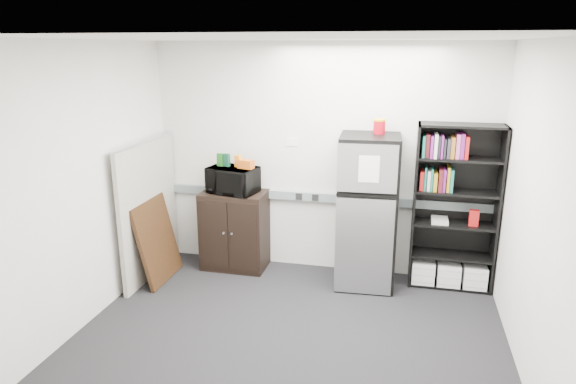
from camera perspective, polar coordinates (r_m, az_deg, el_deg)
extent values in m
plane|color=black|center=(4.95, -0.11, -16.28)|extent=(4.00, 4.00, 0.00)
cube|color=silver|center=(6.05, 3.68, 3.58)|extent=(4.00, 0.02, 2.70)
cube|color=silver|center=(4.40, 26.15, -2.79)|extent=(0.02, 3.50, 2.70)
cube|color=silver|center=(5.20, -22.10, 0.37)|extent=(0.02, 3.50, 2.70)
cube|color=white|center=(4.19, -0.13, 16.75)|extent=(4.00, 3.50, 0.02)
cube|color=slate|center=(6.13, 3.56, -0.59)|extent=(3.92, 0.05, 0.10)
cube|color=white|center=(6.07, 0.42, 5.58)|extent=(0.14, 0.00, 0.10)
cube|color=black|center=(5.90, 13.82, -1.46)|extent=(0.02, 0.34, 1.85)
cube|color=black|center=(5.98, 22.22, -1.96)|extent=(0.02, 0.34, 1.85)
cube|color=black|center=(6.08, 17.93, -1.26)|extent=(0.90, 0.02, 1.85)
cube|color=black|center=(5.73, 18.83, 7.03)|extent=(0.90, 0.34, 0.02)
cube|color=black|center=(6.24, 17.33, -9.65)|extent=(0.85, 0.32, 0.03)
cube|color=black|center=(6.11, 17.60, -6.68)|extent=(0.85, 0.32, 0.03)
cube|color=black|center=(5.98, 17.90, -3.40)|extent=(0.85, 0.32, 0.02)
cube|color=black|center=(5.87, 18.20, 0.01)|extent=(0.85, 0.32, 0.02)
cube|color=black|center=(5.79, 18.52, 3.53)|extent=(0.85, 0.32, 0.02)
cube|color=white|center=(6.16, 14.78, -8.40)|extent=(0.25, 0.30, 0.25)
cube|color=white|center=(6.18, 17.40, -8.54)|extent=(0.25, 0.30, 0.25)
cube|color=white|center=(6.21, 20.00, -8.66)|extent=(0.25, 0.30, 0.25)
cube|color=gray|center=(6.18, -15.17, -1.97)|extent=(0.05, 1.30, 1.60)
cube|color=#B2B2B7|center=(5.99, -15.72, 5.43)|extent=(0.06, 1.30, 0.02)
cube|color=black|center=(6.30, -5.93, -4.21)|extent=(0.77, 0.48, 0.96)
cube|color=black|center=(6.15, -8.30, -4.82)|extent=(0.35, 0.01, 0.84)
cube|color=black|center=(6.03, -5.02, -5.13)|extent=(0.35, 0.01, 0.84)
cylinder|color=#B2B2B7|center=(6.07, -7.18, -4.56)|extent=(0.02, 0.02, 0.02)
cylinder|color=#B2B2B7|center=(6.04, -6.29, -4.64)|extent=(0.02, 0.02, 0.02)
imported|color=black|center=(6.10, -6.16, 1.34)|extent=(0.62, 0.48, 0.31)
cube|color=#175017|center=(6.13, -7.54, 3.58)|extent=(0.08, 0.06, 0.15)
cube|color=#0D3924|center=(6.10, -6.84, 3.55)|extent=(0.08, 0.07, 0.15)
cube|color=orange|center=(6.06, -5.58, 3.44)|extent=(0.08, 0.07, 0.14)
cube|color=#C95714|center=(5.98, -4.71, 3.11)|extent=(0.20, 0.14, 0.10)
cube|color=black|center=(5.81, 8.81, -2.23)|extent=(0.68, 0.68, 1.70)
cube|color=#AAAAAF|center=(5.33, 8.79, 2.58)|extent=(0.62, 0.05, 0.51)
cube|color=#AAAAAF|center=(5.59, 8.41, -6.09)|extent=(0.62, 0.05, 1.09)
cube|color=black|center=(5.39, 8.65, -0.44)|extent=(0.62, 0.04, 0.03)
cube|color=white|center=(5.31, 8.99, 2.53)|extent=(0.21, 0.01, 0.28)
cube|color=black|center=(5.60, 9.18, 6.15)|extent=(0.68, 0.68, 0.02)
cylinder|color=#A90716|center=(5.70, 10.12, 7.19)|extent=(0.13, 0.13, 0.16)
cylinder|color=gold|center=(5.69, 10.16, 8.09)|extent=(0.13, 0.13, 0.02)
cube|color=black|center=(6.14, -14.33, -5.20)|extent=(0.25, 0.75, 0.95)
cube|color=silver|center=(6.13, -14.13, -5.22)|extent=(0.18, 0.63, 0.80)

